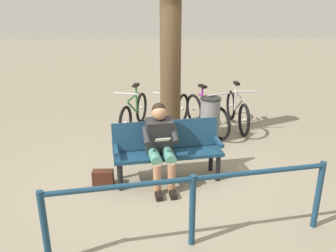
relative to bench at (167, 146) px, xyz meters
name	(u,v)px	position (x,y,z in m)	size (l,w,h in m)	color
ground_plane	(164,179)	(0.05, 0.07, -0.51)	(40.00, 40.00, 0.00)	gray
bench	(167,146)	(0.00, 0.00, 0.00)	(1.66, 0.76, 0.87)	navy
person_reading	(160,141)	(0.10, 0.18, 0.16)	(0.54, 0.81, 1.20)	#262628
handbag	(103,178)	(0.93, 0.25, -0.39)	(0.30, 0.14, 0.24)	#3F1E14
tree_trunk	(171,58)	(-0.07, -1.41, 1.09)	(0.37, 0.37, 3.19)	#4C3823
litter_bin	(210,120)	(-0.82, -1.44, -0.08)	(0.39, 0.39, 0.86)	slate
bicycle_orange	(237,111)	(-1.49, -2.21, -0.15)	(0.48, 1.68, 0.94)	black
bicycle_purple	(206,115)	(-0.81, -1.97, -0.15)	(0.77, 1.55, 0.94)	black
bicycle_red	(173,114)	(-0.14, -2.01, -0.15)	(0.78, 1.55, 0.94)	black
bicycle_black	(134,113)	(0.67, -2.06, -0.15)	(0.57, 1.64, 0.94)	black
railing_fence	(193,197)	(-0.26, 1.55, 0.08)	(3.04, 0.67, 0.85)	navy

